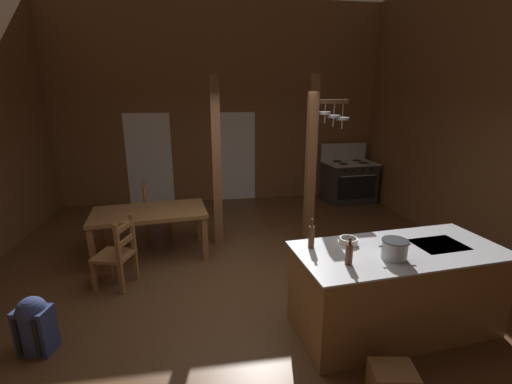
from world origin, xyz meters
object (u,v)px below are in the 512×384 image
object	(u,v)px
mixing_bowl_on_counter	(348,241)
bottle_tall_on_counter	(311,236)
ladderback_chair_near_window	(154,211)
ladderback_chair_by_post	(117,254)
stove_range	(349,181)
bottle_short_on_counter	(349,254)
kitchen_island	(395,289)
backpack	(34,323)
stockpot_on_counter	(394,249)
dining_table	(149,216)
step_stool	(393,381)

from	to	relation	value
mixing_bowl_on_counter	bottle_tall_on_counter	bearing A→B (deg)	-176.64
ladderback_chair_near_window	ladderback_chair_by_post	world-z (taller)	same
stove_range	bottle_short_on_counter	bearing A→B (deg)	-113.50
kitchen_island	backpack	xyz separation A→B (m)	(-3.66, 0.19, -0.15)
ladderback_chair_by_post	stockpot_on_counter	size ratio (longest dim) A/B	2.94
kitchen_island	bottle_tall_on_counter	bearing A→B (deg)	168.80
dining_table	stockpot_on_counter	size ratio (longest dim) A/B	5.57
stockpot_on_counter	kitchen_island	bearing A→B (deg)	45.92
bottle_tall_on_counter	mixing_bowl_on_counter	bearing A→B (deg)	3.36
ladderback_chair_by_post	bottle_short_on_counter	size ratio (longest dim) A/B	3.54
kitchen_island	backpack	size ratio (longest dim) A/B	3.76
ladderback_chair_near_window	ladderback_chair_by_post	size ratio (longest dim) A/B	1.00
stockpot_on_counter	step_stool	bearing A→B (deg)	-114.20
backpack	bottle_short_on_counter	size ratio (longest dim) A/B	2.22
mixing_bowl_on_counter	bottle_tall_on_counter	world-z (taller)	bottle_tall_on_counter
stove_range	bottle_short_on_counter	distance (m)	5.18
stockpot_on_counter	bottle_short_on_counter	distance (m)	0.48
ladderback_chair_near_window	ladderback_chair_by_post	distance (m)	1.74
stove_range	backpack	world-z (taller)	stove_range
backpack	ladderback_chair_near_window	bearing A→B (deg)	74.47
kitchen_island	ladderback_chair_near_window	bearing A→B (deg)	132.91
dining_table	backpack	distance (m)	2.23
bottle_tall_on_counter	ladderback_chair_by_post	bearing A→B (deg)	152.16
step_stool	backpack	xyz separation A→B (m)	(-3.17, 1.07, 0.14)
stove_range	dining_table	bearing A→B (deg)	-151.74
dining_table	ladderback_chair_by_post	xyz separation A→B (m)	(-0.31, -0.88, -0.20)
ladderback_chair_by_post	bottle_short_on_counter	bearing A→B (deg)	-32.77
bottle_short_on_counter	mixing_bowl_on_counter	bearing A→B (deg)	67.09
kitchen_island	mixing_bowl_on_counter	bearing A→B (deg)	157.07
kitchen_island	bottle_short_on_counter	xyz separation A→B (m)	(-0.66, -0.23, 0.57)
dining_table	ladderback_chair_near_window	xyz separation A→B (m)	(-0.04, 0.85, -0.20)
stockpot_on_counter	mixing_bowl_on_counter	world-z (taller)	stockpot_on_counter
stockpot_on_counter	mixing_bowl_on_counter	bearing A→B (deg)	127.49
step_stool	bottle_tall_on_counter	world-z (taller)	bottle_tall_on_counter
bottle_tall_on_counter	bottle_short_on_counter	world-z (taller)	bottle_tall_on_counter
mixing_bowl_on_counter	bottle_short_on_counter	bearing A→B (deg)	-112.91
step_stool	dining_table	xyz separation A→B (m)	(-2.33, 3.10, 0.47)
stockpot_on_counter	mixing_bowl_on_counter	size ratio (longest dim) A/B	1.67
stove_range	mixing_bowl_on_counter	xyz separation A→B (m)	(-1.87, -4.29, 0.49)
ladderback_chair_by_post	stove_range	bearing A→B (deg)	34.80
ladderback_chair_near_window	step_stool	bearing A→B (deg)	-59.03
ladderback_chair_by_post	stockpot_on_counter	distance (m)	3.37
stockpot_on_counter	bottle_short_on_counter	xyz separation A→B (m)	(-0.48, -0.05, 0.01)
stove_range	backpack	xyz separation A→B (m)	(-5.06, -4.30, -0.17)
ladderback_chair_near_window	mixing_bowl_on_counter	xyz separation A→B (m)	(2.38, -2.88, 0.52)
kitchen_island	dining_table	distance (m)	3.60
kitchen_island	ladderback_chair_near_window	size ratio (longest dim) A/B	2.36
step_stool	ladderback_chair_by_post	world-z (taller)	ladderback_chair_by_post
dining_table	step_stool	bearing A→B (deg)	-53.14
bottle_short_on_counter	dining_table	bearing A→B (deg)	131.21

